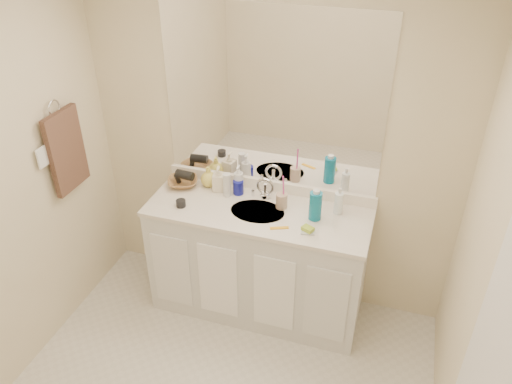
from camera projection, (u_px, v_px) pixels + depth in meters
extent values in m
cube|color=white|center=(170.00, 5.00, 1.73)|extent=(2.60, 2.60, 0.02)
cube|color=beige|center=(271.00, 149.00, 3.41)|extent=(2.60, 0.02, 2.40)
cube|color=beige|center=(487.00, 334.00, 2.03)|extent=(0.02, 2.60, 2.40)
cube|color=silver|center=(258.00, 262.00, 3.60)|extent=(1.50, 0.55, 0.85)
cube|color=silver|center=(258.00, 211.00, 3.37)|extent=(1.52, 0.57, 0.03)
cube|color=white|center=(269.00, 185.00, 3.55)|extent=(1.52, 0.03, 0.08)
cylinder|color=#B7B2A0|center=(257.00, 213.00, 3.35)|extent=(0.37, 0.37, 0.02)
cylinder|color=silver|center=(265.00, 191.00, 3.46)|extent=(0.02, 0.02, 0.11)
cube|color=white|center=(271.00, 100.00, 3.22)|extent=(1.48, 0.01, 1.20)
cylinder|color=navy|center=(238.00, 187.00, 3.51)|extent=(0.08, 0.08, 0.10)
cylinder|color=tan|center=(282.00, 201.00, 3.35)|extent=(0.09, 0.09, 0.11)
cylinder|color=#DB399C|center=(283.00, 189.00, 3.30)|extent=(0.02, 0.04, 0.21)
cylinder|color=#0C6F93|center=(315.00, 206.00, 3.22)|extent=(0.10, 0.10, 0.20)
cylinder|color=white|center=(339.00, 203.00, 3.29)|extent=(0.07, 0.07, 0.15)
cube|color=silver|center=(308.00, 231.00, 3.14)|extent=(0.10, 0.09, 0.01)
cube|color=#A4C32F|center=(308.00, 229.00, 3.13)|extent=(0.09, 0.08, 0.03)
cube|color=#F7AB1A|center=(279.00, 228.00, 3.18)|extent=(0.12, 0.07, 0.01)
cylinder|color=black|center=(181.00, 203.00, 3.38)|extent=(0.09, 0.09, 0.05)
cylinder|color=silver|center=(227.00, 185.00, 3.46)|extent=(0.06, 0.06, 0.17)
imported|color=white|center=(239.00, 179.00, 3.50)|extent=(0.08, 0.08, 0.20)
imported|color=#F2E6C5|center=(219.00, 179.00, 3.52)|extent=(0.10, 0.10, 0.19)
imported|color=#DCCD55|center=(209.00, 176.00, 3.59)|extent=(0.16, 0.16, 0.15)
imported|color=olive|center=(183.00, 182.00, 3.61)|extent=(0.28, 0.28, 0.05)
cylinder|color=black|center=(185.00, 175.00, 3.57)|extent=(0.13, 0.08, 0.06)
torus|color=silver|center=(54.00, 108.00, 3.13)|extent=(0.01, 0.11, 0.11)
cube|color=#32211A|center=(66.00, 151.00, 3.29)|extent=(0.04, 0.32, 0.55)
cube|color=white|center=(42.00, 157.00, 3.10)|extent=(0.01, 0.08, 0.13)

